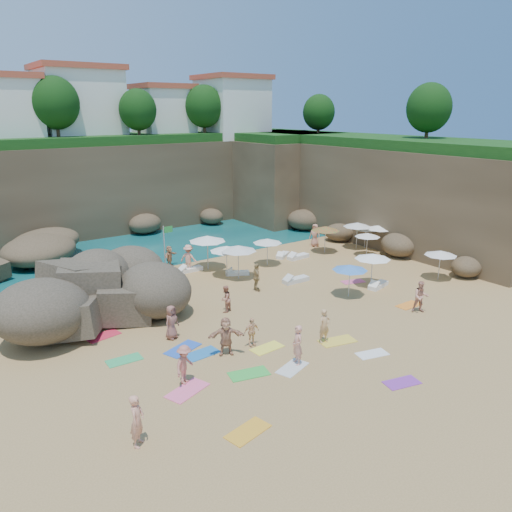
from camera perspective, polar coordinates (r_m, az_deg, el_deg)
ground at (r=29.39m, az=0.25°, el=-5.74°), size 120.00×120.00×0.00m
seawater at (r=55.54m, az=-18.29°, el=4.10°), size 120.00×120.00×0.00m
cliff_back at (r=50.84m, az=-14.77°, el=7.89°), size 44.00×8.00×8.00m
cliff_right at (r=46.64m, az=13.60°, el=7.24°), size 8.00×30.00×8.00m
cliff_corner at (r=53.89m, az=2.43°, el=8.87°), size 10.00×12.00×8.00m
rock_promontory at (r=39.92m, az=-27.04°, el=-1.55°), size 12.00×7.00×2.00m
clifftop_buildings at (r=51.43m, az=-14.68°, el=16.10°), size 28.48×9.48×7.00m
clifftop_trees at (r=46.44m, az=-9.55°, el=16.44°), size 35.60×23.82×4.40m
rock_outcrop at (r=29.92m, az=-17.04°, el=-6.09°), size 8.89×6.87×3.42m
flag_pole at (r=34.05m, az=-10.27°, el=1.26°), size 0.71×0.10×3.66m
parasol_0 at (r=33.42m, az=-2.04°, el=0.91°), size 2.47×2.47×2.34m
parasol_1 at (r=33.88m, az=-3.38°, el=0.86°), size 2.31×2.31×2.19m
parasol_2 at (r=36.42m, az=1.32°, el=1.75°), size 2.14×2.14×2.02m
parasol_3 at (r=42.09m, az=12.42°, el=3.17°), size 1.96×1.96×1.86m
parasol_4 at (r=41.72m, az=11.52°, el=3.53°), size 2.31×2.31×2.19m
parasol_5 at (r=35.54m, az=-5.59°, el=2.00°), size 2.63×2.63×2.49m
parasol_6 at (r=40.05m, az=7.95°, el=3.14°), size 2.29×2.29×2.16m
parasol_7 at (r=39.72m, az=12.63°, el=2.36°), size 1.96×1.96×1.86m
parasol_8 at (r=41.66m, az=13.94°, el=3.24°), size 2.22×2.22×2.10m
parasol_9 at (r=32.89m, az=13.20°, el=-0.04°), size 2.32×2.32×2.19m
parasol_10 at (r=30.77m, az=10.69°, el=-1.29°), size 2.16×2.16×2.04m
parasol_11 at (r=35.53m, az=20.36°, el=0.32°), size 2.14×2.14×2.02m
lounger_0 at (r=35.76m, az=-7.51°, el=-1.54°), size 1.78×0.62×0.28m
lounger_1 at (r=34.77m, az=-2.15°, el=-1.96°), size 1.69×1.22×0.25m
lounger_2 at (r=39.00m, az=3.08°, el=0.09°), size 1.69×1.33×0.26m
lounger_3 at (r=38.61m, az=4.83°, el=-0.09°), size 1.88×0.74×0.29m
lounger_4 at (r=33.40m, az=4.57°, el=-2.75°), size 1.88×0.66×0.29m
lounger_5 at (r=33.30m, az=13.80°, el=-3.27°), size 1.85×0.99×0.27m
towel_0 at (r=24.08m, az=-6.33°, el=-11.07°), size 1.81×0.99×0.03m
towel_1 at (r=21.37m, az=-7.86°, el=-14.97°), size 2.05×1.50×0.03m
towel_2 at (r=18.93m, az=-0.93°, el=-19.41°), size 1.83×1.17×0.03m
towel_3 at (r=22.34m, az=-0.82°, el=-13.30°), size 1.91×1.27×0.03m
towel_4 at (r=25.48m, az=9.28°, el=-9.57°), size 1.99×1.30×0.03m
towel_5 at (r=22.85m, az=4.17°, el=-12.63°), size 1.83×1.31×0.03m
towel_6 at (r=22.56m, az=16.33°, el=-13.72°), size 1.67×1.11×0.03m
towel_7 at (r=26.84m, az=-17.08°, el=-8.72°), size 1.81×1.13×0.03m
towel_8 at (r=24.66m, az=-8.37°, el=-10.45°), size 2.02×1.50×0.03m
towel_9 at (r=34.02m, az=11.01°, el=-2.88°), size 1.70×1.16×0.03m
towel_10 at (r=30.83m, az=17.07°, el=-5.39°), size 1.60×0.81×0.03m
towel_11 at (r=24.20m, az=-14.82°, el=-11.42°), size 1.63×0.87×0.03m
towel_12 at (r=24.50m, az=1.28°, el=-10.47°), size 1.66×0.90×0.03m
towel_13 at (r=24.57m, az=13.13°, el=-10.84°), size 1.64×1.10×0.03m
person_stand_0 at (r=18.26m, az=-13.43°, el=-17.83°), size 0.81×0.82×1.91m
person_stand_1 at (r=28.37m, az=-3.51°, el=-4.91°), size 0.94×0.87×1.56m
person_stand_2 at (r=35.57m, az=-7.71°, el=-0.24°), size 1.15×1.33×1.95m
person_stand_3 at (r=31.49m, az=0.07°, el=-2.44°), size 0.76×1.15×1.81m
person_stand_4 at (r=42.04m, az=6.74°, el=2.38°), size 0.87×1.06×1.91m
person_stand_5 at (r=37.00m, az=-9.86°, el=-0.00°), size 1.44×1.09×1.55m
person_stand_6 at (r=22.76m, az=4.75°, el=-10.13°), size 0.62×0.78×1.88m
person_lie_0 at (r=21.77m, az=-8.09°, el=-13.70°), size 1.82×2.03×0.46m
person_lie_1 at (r=24.65m, az=-0.51°, el=-9.86°), size 0.89×1.46×0.35m
person_lie_2 at (r=25.70m, az=-9.57°, el=-8.81°), size 1.46×1.92×0.46m
person_lie_3 at (r=23.86m, az=-3.43°, el=-10.65°), size 2.33×2.39×0.49m
person_lie_4 at (r=25.18m, az=7.77°, el=-9.35°), size 0.72×1.75×0.41m
person_lie_5 at (r=29.89m, az=18.23°, el=-5.52°), size 1.81×1.97×0.69m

